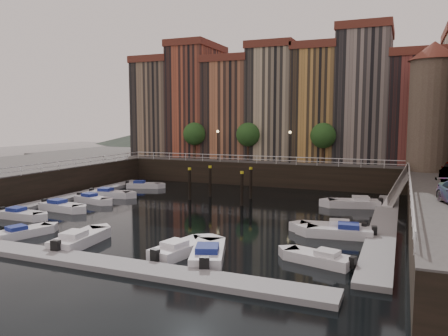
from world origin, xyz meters
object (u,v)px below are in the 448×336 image
at_px(gangway, 399,186).
at_px(boat_left_1, 61,207).
at_px(mooring_pilings, 223,185).
at_px(boat_left_0, 21,215).
at_px(boat_left_2, 92,199).
at_px(corner_tower, 432,105).

height_order(gangway, boat_left_1, gangway).
bearing_deg(mooring_pilings, boat_left_1, -138.12).
bearing_deg(mooring_pilings, gangway, 14.81).
distance_m(boat_left_0, boat_left_2, 8.41).
bearing_deg(mooring_pilings, corner_tower, 24.12).
relative_size(corner_tower, boat_left_0, 3.06).
relative_size(gangway, mooring_pilings, 1.25).
distance_m(mooring_pilings, boat_left_2, 13.71).
distance_m(gangway, mooring_pilings, 18.05).
distance_m(corner_tower, boat_left_1, 39.38).
bearing_deg(corner_tower, mooring_pilings, -155.88).
bearing_deg(corner_tower, boat_left_0, -144.23).
relative_size(mooring_pilings, boat_left_2, 1.45).
distance_m(mooring_pilings, boat_left_0, 19.77).
height_order(boat_left_1, boat_left_2, boat_left_1).
bearing_deg(boat_left_2, mooring_pilings, 40.48).
distance_m(corner_tower, mooring_pilings, 23.88).
distance_m(boat_left_1, boat_left_2, 4.35).
distance_m(corner_tower, gangway, 9.86).
bearing_deg(boat_left_2, boat_left_1, -79.97).
bearing_deg(gangway, boat_left_1, -152.36).
xyz_separation_m(corner_tower, boat_left_0, (-33.31, -23.99, -9.85)).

